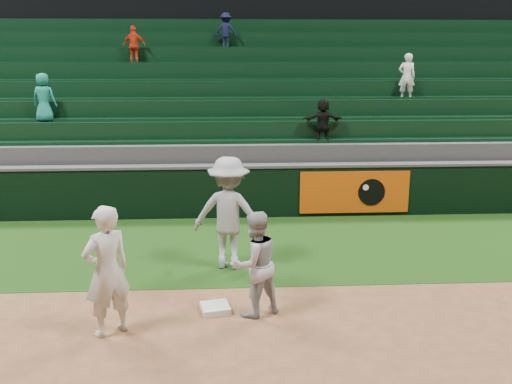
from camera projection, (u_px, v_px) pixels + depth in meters
The scene contains 8 objects.
ground at pixel (231, 312), 8.58m from camera, with size 70.00×70.00×0.00m, color brown.
foul_grass at pixel (229, 246), 11.49m from camera, with size 36.00×4.20×0.01m, color black.
first_base at pixel (215, 308), 8.62m from camera, with size 0.41×0.41×0.09m, color white.
first_baseman at pixel (107, 271), 7.73m from camera, with size 0.67×0.44×1.85m, color silver.
baserunner at pixel (255, 264), 8.35m from camera, with size 0.77×0.60×1.59m, color #ABAEB6.
base_coach at pixel (229, 213), 10.16m from camera, with size 1.31×0.75×2.03m, color #9CA0A9.
field_wall at pixel (229, 190), 13.47m from camera, with size 36.00×0.45×1.25m.
stadium_seating at pixel (226, 126), 16.87m from camera, with size 36.00×5.95×4.98m.
Camera 1 is at (-0.06, -7.91, 3.81)m, focal length 40.00 mm.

